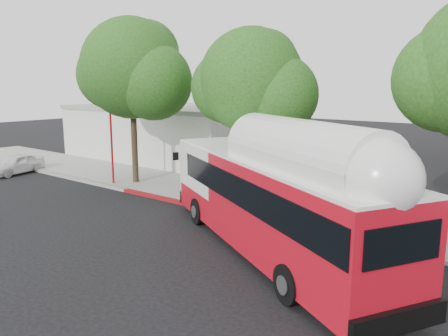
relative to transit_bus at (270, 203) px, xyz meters
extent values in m
plane|color=black|center=(-3.22, -1.06, -1.84)|extent=(120.00, 120.00, 0.00)
cube|color=gray|center=(-3.22, 5.44, -1.77)|extent=(60.00, 5.00, 0.15)
cube|color=gray|center=(-3.22, 2.84, -1.77)|extent=(60.00, 0.30, 0.15)
cube|color=maroon|center=(-6.22, 2.84, -1.76)|extent=(10.00, 0.32, 0.16)
cylinder|color=#2D2116|center=(-12.22, 4.44, 1.20)|extent=(0.36, 0.36, 6.08)
sphere|color=#194814|center=(-12.22, 4.44, 5.00)|extent=(5.80, 5.80, 5.80)
sphere|color=#194814|center=(-10.63, 4.64, 4.24)|extent=(4.35, 4.35, 4.35)
cylinder|color=#2D2116|center=(-4.22, 4.94, 0.88)|extent=(0.36, 0.36, 5.44)
sphere|color=#194814|center=(-4.22, 4.94, 4.28)|extent=(5.00, 5.00, 5.00)
sphere|color=#194814|center=(-2.85, 5.14, 3.60)|extent=(3.75, 3.75, 3.75)
cube|color=silver|center=(-17.22, 12.94, 0.16)|extent=(16.00, 10.00, 4.00)
cube|color=gray|center=(-17.22, 12.94, 2.26)|extent=(16.20, 10.20, 0.30)
cube|color=red|center=(-0.08, 0.05, 0.01)|extent=(12.06, 8.47, 2.99)
cube|color=black|center=(0.37, -0.21, 0.63)|extent=(11.02, 7.91, 0.98)
cube|color=white|center=(-0.08, 0.05, 1.55)|extent=(12.02, 8.39, 0.10)
cube|color=white|center=(1.71, -0.98, 1.82)|extent=(6.75, 5.06, 0.57)
cube|color=black|center=(-5.94, 3.40, -1.33)|extent=(1.64, 2.02, 0.06)
imported|color=#212094|center=(-5.94, 3.40, -0.83)|extent=(1.41, 1.84, 0.93)
imported|color=silver|center=(-21.01, 1.62, -1.18)|extent=(4.17, 2.43, 1.33)
cylinder|color=red|center=(-13.01, 3.39, 0.35)|extent=(0.13, 0.13, 4.39)
cube|color=black|center=(-13.01, 3.39, 2.65)|extent=(0.05, 0.44, 0.27)
camera|label=1|loc=(7.75, -12.60, 4.08)|focal=35.00mm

